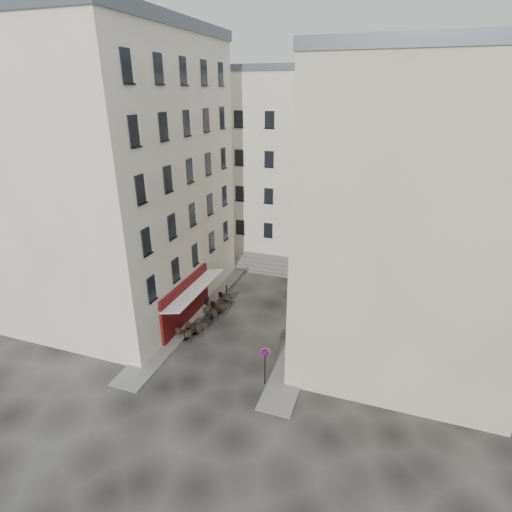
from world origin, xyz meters
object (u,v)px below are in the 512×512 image
at_px(bistro_table_a, 185,334).
at_px(bistro_table_b, 195,328).
at_px(pedestrian, 208,307).
at_px(no_parking_sign, 265,359).

distance_m(bistro_table_a, bistro_table_b, 0.93).
height_order(bistro_table_b, pedestrian, pedestrian).
xyz_separation_m(bistro_table_a, pedestrian, (0.27, 3.25, 0.48)).
relative_size(no_parking_sign, bistro_table_b, 1.85).
relative_size(bistro_table_a, bistro_table_b, 0.94).
bearing_deg(bistro_table_a, no_parking_sign, -20.55).
distance_m(bistro_table_b, pedestrian, 2.43).
height_order(no_parking_sign, bistro_table_b, no_parking_sign).
distance_m(bistro_table_a, pedestrian, 3.30).
xyz_separation_m(bistro_table_b, pedestrian, (-0.07, 2.39, 0.45)).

